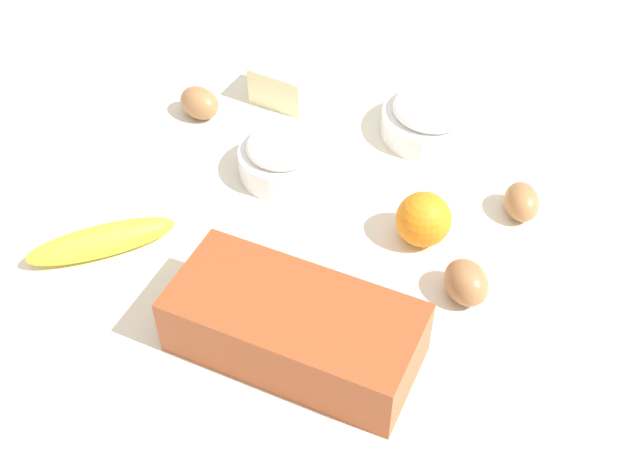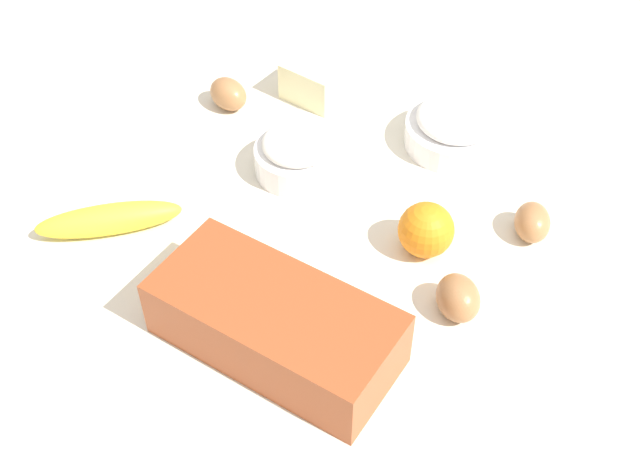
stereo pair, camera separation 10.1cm
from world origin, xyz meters
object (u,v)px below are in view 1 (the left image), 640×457
orange_fruit (423,219)px  egg_near_butter (522,202)px  flour_bowl (282,156)px  banana (101,241)px  loaf_pan (295,327)px  butter_block (283,84)px  egg_beside_bowl (199,103)px  egg_loose (466,282)px  sugar_bowl (431,116)px

orange_fruit → egg_near_butter: size_ratio=1.16×
flour_bowl → banana: size_ratio=0.65×
loaf_pan → butter_block: 0.48m
orange_fruit → egg_near_butter: bearing=-144.8°
orange_fruit → egg_beside_bowl: 0.41m
loaf_pan → flour_bowl: bearing=-60.9°
orange_fruit → egg_near_butter: orange_fruit is taller
egg_beside_bowl → banana: bearing=88.0°
loaf_pan → banana: loaf_pan is taller
banana → egg_loose: 0.46m
loaf_pan → egg_loose: bearing=-134.1°
flour_bowl → egg_beside_bowl: (0.16, -0.09, -0.01)m
egg_near_butter → egg_loose: 0.17m
egg_loose → orange_fruit: bearing=-49.6°
egg_beside_bowl → egg_loose: 0.51m
butter_block → egg_near_butter: size_ratio=1.46×
flour_bowl → banana: 0.27m
egg_near_butter → egg_loose: egg_loose is taller
sugar_bowl → banana: bearing=45.2°
banana → egg_near_butter: egg_near_butter is taller
loaf_pan → orange_fruit: size_ratio=4.11×
egg_near_butter → egg_beside_bowl: (0.49, -0.08, 0.00)m
loaf_pan → banana: 0.29m
loaf_pan → flour_bowl: size_ratio=2.41×
loaf_pan → egg_beside_bowl: size_ratio=4.48×
egg_loose → loaf_pan: bearing=37.6°
sugar_bowl → egg_beside_bowl: sugar_bowl is taller
flour_bowl → butter_block: bearing=-72.5°
flour_bowl → sugar_bowl: bearing=-141.0°
flour_bowl → banana: (0.17, 0.21, -0.01)m
butter_block → loaf_pan: bearing=109.6°
loaf_pan → egg_beside_bowl: loaf_pan is taller
loaf_pan → butter_block: size_ratio=3.29×
egg_beside_bowl → egg_loose: (-0.45, 0.25, 0.00)m
butter_block → egg_loose: size_ratio=1.39×
flour_bowl → banana: bearing=50.6°
orange_fruit → egg_loose: 0.11m
flour_bowl → egg_loose: size_ratio=1.91×
orange_fruit → banana: bearing=19.6°
flour_bowl → orange_fruit: (-0.21, 0.07, 0.00)m
egg_loose → butter_block: bearing=-43.7°
sugar_bowl → egg_near_butter: (-0.15, 0.14, -0.01)m
banana → egg_near_butter: (-0.50, -0.22, 0.00)m
banana → egg_beside_bowl: 0.30m
loaf_pan → sugar_bowl: bearing=-91.2°
sugar_bowl → orange_fruit: bearing=98.1°
flour_bowl → egg_beside_bowl: flour_bowl is taller
orange_fruit → egg_beside_bowl: bearing=-23.6°
loaf_pan → egg_loose: loaf_pan is taller
sugar_bowl → banana: (0.36, 0.36, -0.01)m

